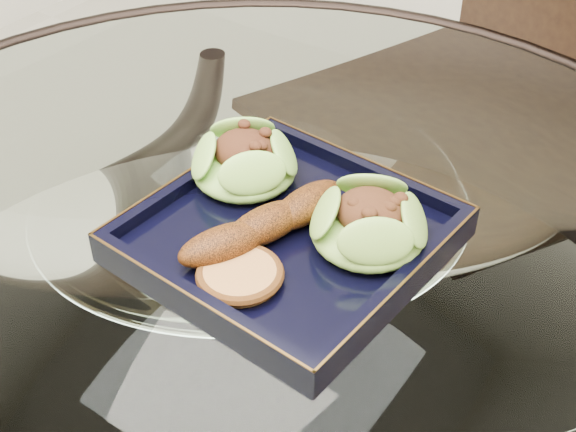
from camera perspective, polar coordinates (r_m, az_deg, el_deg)
The scene contains 7 objects.
dining_table at distance 0.93m, azimuth -2.33°, elevation -8.75°, with size 1.13×1.13×0.77m.
dining_chair at distance 1.24m, azimuth 14.70°, elevation 3.81°, with size 0.60×0.60×1.07m.
navy_plate at distance 0.79m, azimuth 0.00°, elevation -1.70°, with size 0.27×0.27×0.02m, color black.
lettuce_wrap_left at distance 0.84m, azimuth -3.13°, elevation 3.68°, with size 0.11×0.11×0.04m, color #77AF32.
lettuce_wrap_right at distance 0.76m, azimuth 5.75°, elevation -0.79°, with size 0.11×0.11×0.04m, color olive.
roasted_plantain at distance 0.77m, azimuth -1.55°, elevation -0.57°, with size 0.18×0.04×0.03m, color #632C0A.
crumb_patty at distance 0.73m, azimuth -3.44°, elevation -4.25°, with size 0.07×0.07×0.01m, color #C58241.
Camera 1 is at (0.39, -0.49, 1.28)m, focal length 50.00 mm.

